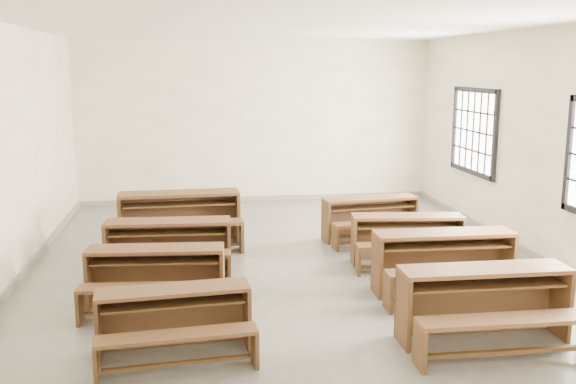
{
  "coord_description": "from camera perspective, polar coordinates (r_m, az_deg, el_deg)",
  "views": [
    {
      "loc": [
        -1.27,
        -8.44,
        2.66
      ],
      "look_at": [
        0.0,
        0.0,
        1.0
      ],
      "focal_mm": 40.0,
      "sensor_mm": 36.0,
      "label": 1
    }
  ],
  "objects": [
    {
      "name": "room",
      "position": [
        8.57,
        0.6,
        7.54
      ],
      "size": [
        8.5,
        8.5,
        3.2
      ],
      "color": "gray",
      "rests_on": "ground"
    },
    {
      "name": "desk_set_0",
      "position": [
        6.19,
        -10.07,
        -10.88
      ],
      "size": [
        1.48,
        0.85,
        0.64
      ],
      "rotation": [
        0.0,
        0.0,
        0.08
      ],
      "color": "brown",
      "rests_on": "ground"
    },
    {
      "name": "desk_set_1",
      "position": [
        7.38,
        -11.68,
        -7.08
      ],
      "size": [
        1.58,
        0.91,
        0.68
      ],
      "rotation": [
        0.0,
        0.0,
        -0.08
      ],
      "color": "brown",
      "rests_on": "ground"
    },
    {
      "name": "desk_set_2",
      "position": [
        8.45,
        -10.61,
        -4.56
      ],
      "size": [
        1.65,
        0.92,
        0.72
      ],
      "rotation": [
        0.0,
        0.0,
        -0.06
      ],
      "color": "brown",
      "rests_on": "ground"
    },
    {
      "name": "desk_set_3",
      "position": [
        9.83,
        -9.6,
        -2.01
      ],
      "size": [
        1.83,
        0.99,
        0.81
      ],
      "rotation": [
        0.0,
        0.0,
        0.03
      ],
      "color": "brown",
      "rests_on": "ground"
    },
    {
      "name": "desk_set_4",
      "position": [
        6.61,
        17.16,
        -9.16
      ],
      "size": [
        1.68,
        0.89,
        0.75
      ],
      "rotation": [
        0.0,
        0.0,
        -0.02
      ],
      "color": "brown",
      "rests_on": "ground"
    },
    {
      "name": "desk_set_5",
      "position": [
        7.87,
        13.77,
        -5.75
      ],
      "size": [
        1.69,
        0.91,
        0.75
      ],
      "rotation": [
        0.0,
        0.0,
        -0.03
      ],
      "color": "brown",
      "rests_on": "ground"
    },
    {
      "name": "desk_set_6",
      "position": [
        8.93,
        10.61,
        -3.88
      ],
      "size": [
        1.59,
        0.96,
        0.68
      ],
      "rotation": [
        0.0,
        0.0,
        -0.12
      ],
      "color": "brown",
      "rests_on": "ground"
    },
    {
      "name": "desk_set_7",
      "position": [
        10.1,
        7.39,
        -2.08
      ],
      "size": [
        1.56,
        0.93,
        0.67
      ],
      "rotation": [
        0.0,
        0.0,
        0.11
      ],
      "color": "brown",
      "rests_on": "ground"
    }
  ]
}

